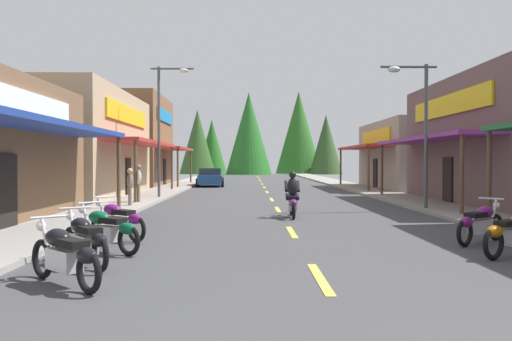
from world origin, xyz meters
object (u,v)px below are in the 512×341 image
at_px(motorcycle_parked_right_4, 480,223).
at_px(rider_cruising_lead, 292,198).
at_px(streetlamp_left, 165,114).
at_px(motorcycle_parked_left_2, 106,229).
at_px(parked_car_curbside, 210,177).
at_px(motorcycle_parked_left_1, 85,239).
at_px(motorcycle_parked_left_0, 65,254).
at_px(motorcycle_parked_left_3, 118,220).
at_px(pedestrian_by_shop, 130,185).
at_px(pedestrian_browsing, 139,181).
at_px(streetlamp_right, 417,114).

bearing_deg(motorcycle_parked_right_4, rider_cruising_lead, 82.36).
height_order(streetlamp_left, rider_cruising_lead, streetlamp_left).
relative_size(motorcycle_parked_right_4, motorcycle_parked_left_2, 0.96).
bearing_deg(parked_car_curbside, motorcycle_parked_left_1, 177.39).
distance_m(motorcycle_parked_left_0, motorcycle_parked_left_3, 4.96).
bearing_deg(pedestrian_by_shop, motorcycle_parked_left_2, -91.19).
distance_m(motorcycle_parked_right_4, motorcycle_parked_left_0, 9.16).
bearing_deg(motorcycle_parked_left_0, pedestrian_by_shop, -36.54).
distance_m(motorcycle_parked_left_2, motorcycle_parked_left_3, 1.86).
xyz_separation_m(motorcycle_parked_left_3, pedestrian_by_shop, (-1.67, 9.05, 0.45)).
distance_m(rider_cruising_lead, pedestrian_browsing, 8.53).
relative_size(motorcycle_parked_left_1, motorcycle_parked_left_3, 1.06).
xyz_separation_m(motorcycle_parked_right_4, motorcycle_parked_left_3, (-8.52, 0.75, 0.00)).
distance_m(streetlamp_right, motorcycle_parked_left_3, 12.73).
height_order(motorcycle_parked_right_4, pedestrian_browsing, pedestrian_browsing).
bearing_deg(rider_cruising_lead, streetlamp_right, -62.30).
xyz_separation_m(motorcycle_parked_left_3, pedestrian_browsing, (-1.69, 10.90, 0.55)).
relative_size(pedestrian_browsing, parked_car_curbside, 0.41).
distance_m(motorcycle_parked_left_2, parked_car_curbside, 30.38).
bearing_deg(motorcycle_parked_left_1, motorcycle_parked_right_4, -109.32).
relative_size(streetlamp_left, parked_car_curbside, 1.53).
height_order(motorcycle_parked_left_1, pedestrian_browsing, pedestrian_browsing).
bearing_deg(pedestrian_by_shop, motorcycle_parked_left_0, -92.56).
xyz_separation_m(motorcycle_parked_left_0, pedestrian_by_shop, (-2.04, 14.00, 0.45)).
bearing_deg(motorcycle_parked_left_1, motorcycle_parked_left_2, -36.31).
relative_size(streetlamp_right, pedestrian_browsing, 3.17).
relative_size(motorcycle_parked_right_4, parked_car_curbside, 0.39).
height_order(streetlamp_right, pedestrian_by_shop, streetlamp_right).
relative_size(motorcycle_parked_left_1, rider_cruising_lead, 0.83).
bearing_deg(streetlamp_left, parked_car_curbside, 84.82).
xyz_separation_m(rider_cruising_lead, pedestrian_browsing, (-6.34, 5.69, 0.38)).
xyz_separation_m(motorcycle_parked_right_4, pedestrian_browsing, (-10.21, 11.65, 0.55)).
bearing_deg(streetlamp_left, motorcycle_parked_right_4, -57.67).
bearing_deg(streetlamp_right, streetlamp_left, 147.95).
relative_size(streetlamp_right, rider_cruising_lead, 2.63).
relative_size(streetlamp_left, streetlamp_right, 1.18).
distance_m(streetlamp_right, parked_car_curbside, 23.08).
bearing_deg(motorcycle_parked_left_2, motorcycle_parked_right_4, -134.86).
relative_size(motorcycle_parked_left_0, motorcycle_parked_left_1, 0.89).
relative_size(motorcycle_parked_left_3, rider_cruising_lead, 0.78).
bearing_deg(pedestrian_by_shop, streetlamp_right, -17.87).
bearing_deg(streetlamp_right, motorcycle_parked_left_1, -130.67).
xyz_separation_m(streetlamp_right, pedestrian_by_shop, (-11.31, 1.39, -2.79)).
distance_m(motorcycle_parked_left_1, pedestrian_browsing, 14.36).
bearing_deg(rider_cruising_lead, motorcycle_parked_right_4, -145.55).
bearing_deg(motorcycle_parked_right_4, parked_car_curbside, 65.22).
xyz_separation_m(streetlamp_left, motorcycle_parked_left_1, (1.23, -17.67, -3.82)).
distance_m(streetlamp_left, motorcycle_parked_left_2, 16.69).
bearing_deg(streetlamp_right, parked_car_curbside, 114.24).
relative_size(motorcycle_parked_left_2, pedestrian_by_shop, 1.08).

